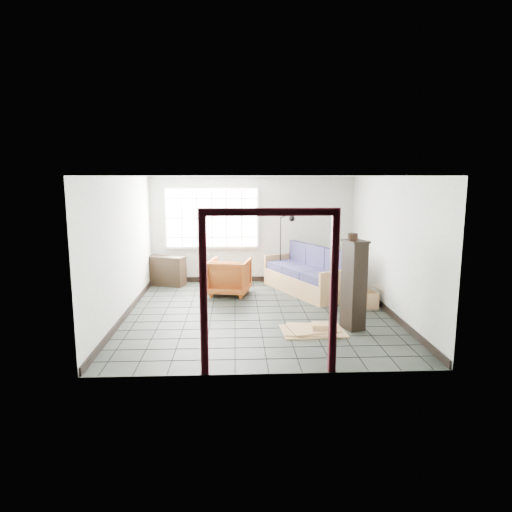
{
  "coord_description": "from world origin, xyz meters",
  "views": [
    {
      "loc": [
        -0.44,
        -8.44,
        2.58
      ],
      "look_at": [
        -0.03,
        0.3,
        1.06
      ],
      "focal_mm": 32.0,
      "sensor_mm": 36.0,
      "label": 1
    }
  ],
  "objects_px": {
    "futon_sofa": "(309,276)",
    "tall_shelf": "(354,284)",
    "armchair": "(229,275)",
    "side_table": "(307,266)"
  },
  "relations": [
    {
      "from": "armchair",
      "to": "tall_shelf",
      "type": "relative_size",
      "value": 0.57
    },
    {
      "from": "side_table",
      "to": "tall_shelf",
      "type": "bearing_deg",
      "value": -85.34
    },
    {
      "from": "tall_shelf",
      "to": "armchair",
      "type": "bearing_deg",
      "value": 112.79
    },
    {
      "from": "futon_sofa",
      "to": "tall_shelf",
      "type": "distance_m",
      "value": 2.62
    },
    {
      "from": "tall_shelf",
      "to": "futon_sofa",
      "type": "bearing_deg",
      "value": 79.11
    },
    {
      "from": "armchair",
      "to": "side_table",
      "type": "relative_size",
      "value": 1.7
    },
    {
      "from": "futon_sofa",
      "to": "armchair",
      "type": "distance_m",
      "value": 1.8
    },
    {
      "from": "armchair",
      "to": "side_table",
      "type": "distance_m",
      "value": 2.1
    },
    {
      "from": "futon_sofa",
      "to": "tall_shelf",
      "type": "xyz_separation_m",
      "value": [
        0.35,
        -2.56,
        0.41
      ]
    },
    {
      "from": "futon_sofa",
      "to": "side_table",
      "type": "xyz_separation_m",
      "value": [
        0.07,
        0.82,
        0.05
      ]
    }
  ]
}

